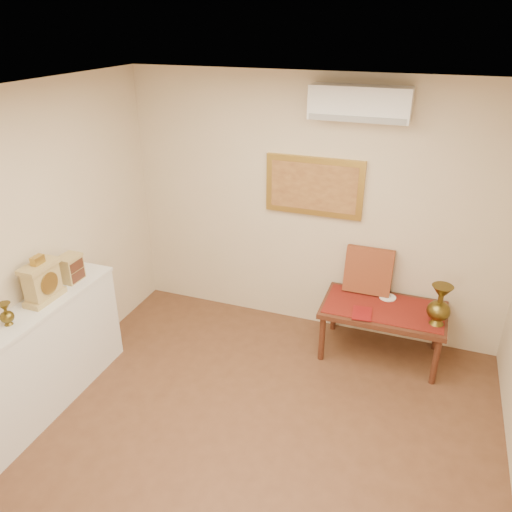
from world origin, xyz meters
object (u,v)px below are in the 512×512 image
at_px(brass_urn_tall, 440,301).
at_px(low_table, 383,313).
at_px(mantel_clock, 42,282).
at_px(display_ledge, 31,367).
at_px(wooden_chest, 71,268).

bearing_deg(brass_urn_tall, low_table, 165.72).
xyz_separation_m(mantel_clock, low_table, (2.67, 1.58, -0.67)).
height_order(brass_urn_tall, display_ledge, brass_urn_tall).
relative_size(display_ledge, low_table, 1.68).
relative_size(display_ledge, mantel_clock, 4.93).
bearing_deg(wooden_chest, display_ledge, -89.39).
distance_m(mantel_clock, low_table, 3.17).
relative_size(brass_urn_tall, low_table, 0.40).
relative_size(wooden_chest, low_table, 0.20).
bearing_deg(wooden_chest, low_table, 24.36).
xyz_separation_m(mantel_clock, wooden_chest, (-0.01, 0.36, -0.05)).
distance_m(display_ledge, low_table, 3.27).
distance_m(brass_urn_tall, display_ledge, 3.64).
relative_size(brass_urn_tall, wooden_chest, 1.99).
relative_size(brass_urn_tall, mantel_clock, 1.18).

